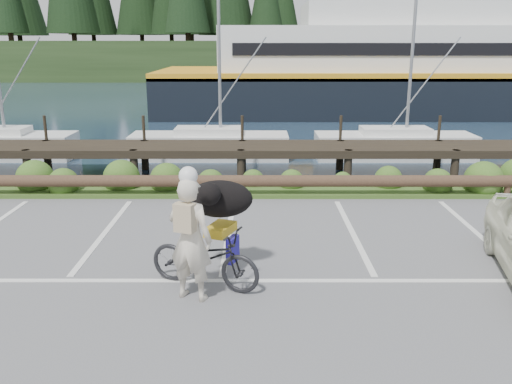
% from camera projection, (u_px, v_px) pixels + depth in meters
% --- Properties ---
extents(ground, '(72.00, 72.00, 0.00)m').
position_uv_depth(ground, '(223.00, 271.00, 9.46)').
color(ground, '#58585B').
extents(harbor_backdrop, '(170.00, 160.00, 30.00)m').
position_uv_depth(harbor_backdrop, '(255.00, 67.00, 85.01)').
color(harbor_backdrop, '#1A2B3E').
rests_on(harbor_backdrop, ground).
extents(vegetation_strip, '(34.00, 1.60, 0.10)m').
position_uv_depth(vegetation_strip, '(235.00, 189.00, 14.56)').
color(vegetation_strip, '#3D5B21').
rests_on(vegetation_strip, ground).
extents(log_rail, '(32.00, 0.30, 0.60)m').
position_uv_depth(log_rail, '(234.00, 198.00, 13.89)').
color(log_rail, '#443021').
rests_on(log_rail, ground).
extents(bicycle, '(2.03, 1.33, 1.01)m').
position_uv_depth(bicycle, '(205.00, 257.00, 8.75)').
color(bicycle, black).
rests_on(bicycle, ground).
extents(cyclist, '(0.83, 0.69, 1.95)m').
position_uv_depth(cyclist, '(190.00, 239.00, 8.23)').
color(cyclist, beige).
rests_on(cyclist, ground).
extents(dog, '(0.91, 1.22, 0.64)m').
position_uv_depth(dog, '(220.00, 199.00, 9.08)').
color(dog, black).
rests_on(dog, bicycle).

